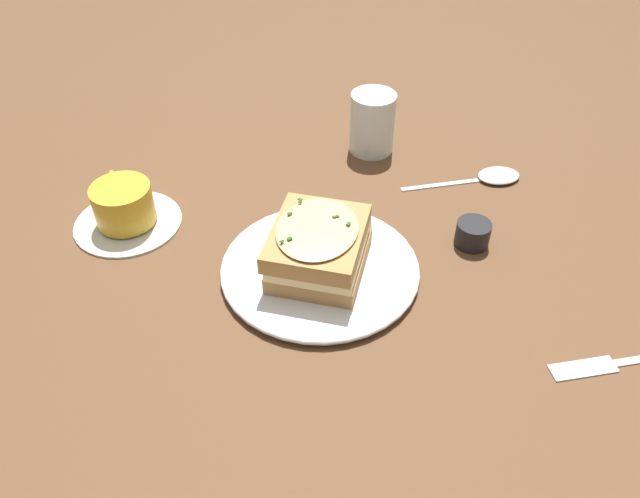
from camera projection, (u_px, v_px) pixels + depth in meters
ground_plane at (296, 269)px, 0.78m from camera, size 2.40×2.40×0.00m
dinner_plate at (320, 269)px, 0.77m from camera, size 0.25×0.25×0.01m
sandwich at (319, 247)px, 0.74m from camera, size 0.17×0.17×0.07m
teacup_with_saucer at (124, 208)px, 0.83m from camera, size 0.14×0.14×0.06m
water_glass at (372, 123)px, 0.96m from camera, size 0.07×0.07×0.09m
fork at (614, 363)px, 0.67m from camera, size 0.19×0.06×0.00m
spoon at (493, 176)px, 0.92m from camera, size 0.18×0.07×0.01m
condiment_pot at (473, 234)px, 0.80m from camera, size 0.04×0.04×0.03m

